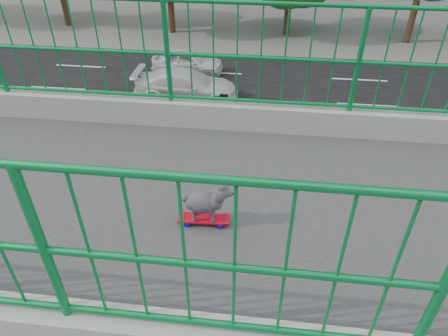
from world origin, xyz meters
name	(u,v)px	position (x,y,z in m)	size (l,w,h in m)	color
road	(197,126)	(-13.00, 0.00, 0.01)	(18.00, 90.00, 0.02)	black
skateboard	(204,219)	(0.24, 2.64, 7.04)	(0.15, 0.44, 0.06)	red
poodle	(206,201)	(0.24, 2.66, 7.25)	(0.19, 0.44, 0.36)	#2F2C32
car_2	(135,116)	(-12.40, -2.64, 0.68)	(2.25, 4.88, 1.36)	red
car_3	(186,86)	(-15.60, -0.97, 0.74)	(2.08, 5.12, 1.49)	silver
car_4	(188,62)	(-18.80, -1.53, 0.67)	(1.59, 3.95, 1.34)	silver
car_5	(49,213)	(-6.00, -3.45, 0.73)	(1.54, 4.41, 1.45)	red
car_6	(218,165)	(-9.20, 1.46, 0.70)	(2.32, 5.03, 1.40)	black
car_7	(282,123)	(-12.40, 3.74, 0.80)	(2.24, 5.50, 1.60)	black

